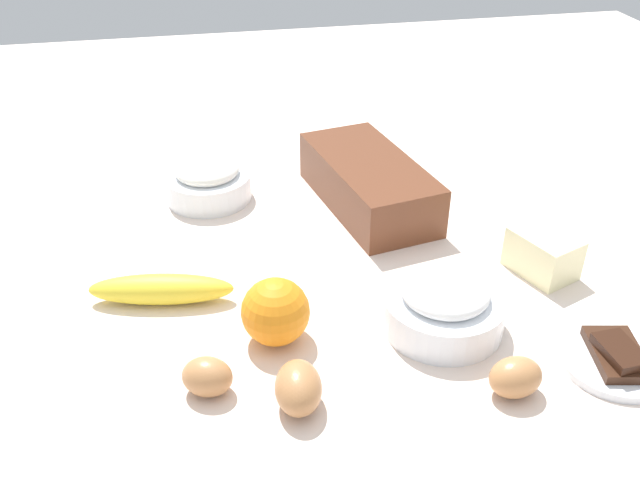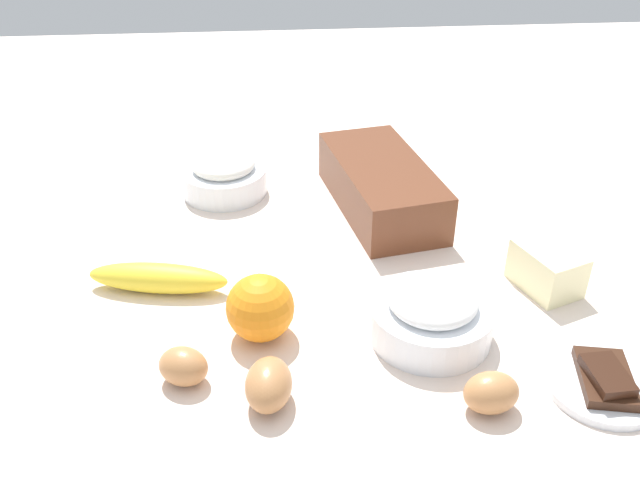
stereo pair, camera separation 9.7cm
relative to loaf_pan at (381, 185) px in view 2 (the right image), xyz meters
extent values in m
cube|color=beige|center=(0.15, -0.11, -0.05)|extent=(2.40, 2.40, 0.02)
cube|color=brown|center=(0.00, 0.00, 0.00)|extent=(0.30, 0.18, 0.08)
cube|color=black|center=(0.00, 0.00, 0.00)|extent=(0.29, 0.17, 0.07)
cylinder|color=white|center=(-0.07, -0.25, -0.02)|extent=(0.14, 0.14, 0.04)
torus|color=white|center=(-0.07, -0.25, 0.00)|extent=(0.14, 0.14, 0.01)
ellipsoid|color=white|center=(-0.07, -0.25, 0.01)|extent=(0.10, 0.10, 0.04)
cylinder|color=white|center=(0.32, 0.01, -0.02)|extent=(0.15, 0.15, 0.05)
torus|color=white|center=(0.32, 0.01, 0.00)|extent=(0.15, 0.15, 0.01)
ellipsoid|color=white|center=(0.32, 0.01, 0.01)|extent=(0.11, 0.11, 0.04)
ellipsoid|color=yellow|center=(0.20, -0.33, -0.02)|extent=(0.08, 0.19, 0.04)
sphere|color=orange|center=(0.30, -0.20, 0.00)|extent=(0.08, 0.08, 0.08)
cube|color=#F4EDB2|center=(0.23, 0.19, -0.01)|extent=(0.11, 0.09, 0.06)
ellipsoid|color=#B27849|center=(0.42, -0.19, -0.02)|extent=(0.08, 0.06, 0.05)
ellipsoid|color=#B77C4B|center=(0.45, 0.05, -0.02)|extent=(0.05, 0.07, 0.05)
ellipsoid|color=#B67B4B|center=(0.38, -0.28, -0.02)|extent=(0.06, 0.07, 0.04)
cylinder|color=white|center=(0.43, 0.19, -0.04)|extent=(0.13, 0.13, 0.01)
cube|color=#381E11|center=(0.43, 0.19, -0.03)|extent=(0.10, 0.07, 0.01)
cube|color=black|center=(0.44, 0.18, -0.01)|extent=(0.06, 0.04, 0.01)
camera|label=1|loc=(0.96, -0.27, 0.52)|focal=38.93mm
camera|label=2|loc=(0.97, -0.18, 0.52)|focal=38.93mm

